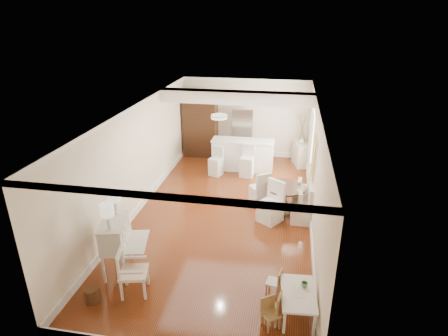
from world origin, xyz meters
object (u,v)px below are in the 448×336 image
(kids_chair_b, at_px, (274,282))
(bar_stool_right, at_px, (247,161))
(gustavian_armchair, at_px, (134,272))
(kids_table, at_px, (297,304))
(kids_chair_a, at_px, (272,307))
(secretary_bureau, at_px, (116,246))
(pantry_cabinet, at_px, (200,125))
(dining_table, at_px, (285,199))
(kids_chair_c, at_px, (271,314))
(slip_chair_far, at_px, (260,187))
(breakfast_counter, at_px, (243,155))
(slip_chair_near, at_px, (270,202))
(sideboard, at_px, (300,154))
(wicker_basket, at_px, (92,294))
(fridge, at_px, (252,135))
(bar_stool_left, at_px, (216,162))

(kids_chair_b, bearing_deg, bar_stool_right, -154.89)
(gustavian_armchair, height_order, kids_table, gustavian_armchair)
(kids_chair_a, bearing_deg, secretary_bureau, -93.51)
(pantry_cabinet, bearing_deg, dining_table, -49.64)
(kids_chair_c, height_order, slip_chair_far, slip_chair_far)
(kids_chair_b, height_order, dining_table, dining_table)
(kids_chair_a, distance_m, breakfast_counter, 6.75)
(kids_table, bearing_deg, slip_chair_near, 102.18)
(sideboard, bearing_deg, slip_chair_near, -117.25)
(wicker_basket, height_order, bar_stool_right, bar_stool_right)
(kids_chair_c, xyz_separation_m, sideboard, (0.53, 7.47, 0.12))
(dining_table, height_order, bar_stool_right, bar_stool_right)
(slip_chair_near, distance_m, fridge, 4.42)
(kids_table, xyz_separation_m, dining_table, (-0.32, 3.73, 0.12))
(slip_chair_near, height_order, breakfast_counter, slip_chair_near)
(slip_chair_far, bearing_deg, gustavian_armchair, 29.76)
(kids_chair_c, height_order, pantry_cabinet, pantry_cabinet)
(pantry_cabinet, bearing_deg, slip_chair_far, -53.63)
(slip_chair_near, xyz_separation_m, pantry_cabinet, (-2.82, 4.33, 0.62))
(kids_chair_a, height_order, kids_chair_c, kids_chair_a)
(kids_chair_b, bearing_deg, pantry_cabinet, -143.41)
(kids_chair_a, relative_size, slip_chair_near, 0.56)
(sideboard, bearing_deg, kids_chair_c, -110.32)
(slip_chair_far, relative_size, sideboard, 1.11)
(kids_table, distance_m, breakfast_counter, 6.64)
(gustavian_armchair, relative_size, kids_table, 0.97)
(secretary_bureau, relative_size, breakfast_counter, 0.56)
(wicker_basket, bearing_deg, pantry_cabinet, 88.65)
(dining_table, relative_size, sideboard, 1.25)
(wicker_basket, relative_size, breakfast_counter, 0.14)
(secretary_bureau, relative_size, gustavian_armchair, 1.24)
(breakfast_counter, distance_m, bar_stool_left, 1.02)
(gustavian_armchair, xyz_separation_m, pantry_cabinet, (-0.50, 7.42, 0.68))
(bar_stool_left, relative_size, sideboard, 1.11)
(kids_table, xyz_separation_m, bar_stool_right, (-1.59, 5.83, 0.27))
(bar_stool_left, relative_size, pantry_cabinet, 0.40)
(breakfast_counter, relative_size, bar_stool_right, 2.00)
(secretary_bureau, height_order, wicker_basket, secretary_bureau)
(bar_stool_right, distance_m, sideboard, 2.13)
(secretary_bureau, relative_size, dining_table, 1.10)
(breakfast_counter, bearing_deg, kids_chair_a, -78.32)
(wicker_basket, distance_m, breakfast_counter, 6.96)
(kids_chair_b, relative_size, slip_chair_far, 0.58)
(kids_chair_a, distance_m, bar_stool_left, 6.35)
(secretary_bureau, distance_m, kids_chair_c, 3.33)
(pantry_cabinet, distance_m, sideboard, 3.69)
(kids_chair_c, xyz_separation_m, dining_table, (0.11, 4.09, 0.07))
(kids_chair_b, distance_m, bar_stool_left, 5.70)
(bar_stool_left, bearing_deg, dining_table, -21.07)
(kids_chair_b, xyz_separation_m, fridge, (-1.17, 6.96, 0.63))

